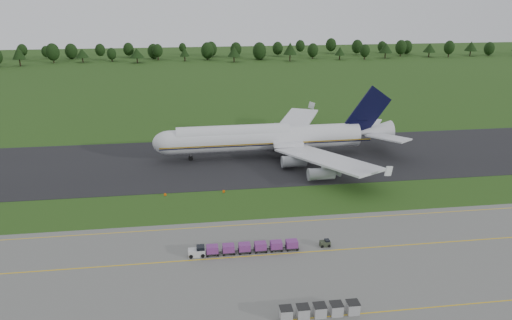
{
  "coord_description": "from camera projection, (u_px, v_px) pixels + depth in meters",
  "views": [
    {
      "loc": [
        -8.95,
        -96.7,
        43.59
      ],
      "look_at": [
        4.92,
        2.0,
        9.05
      ],
      "focal_mm": 35.0,
      "sensor_mm": 36.0,
      "label": 1
    }
  ],
  "objects": [
    {
      "name": "aircraft",
      "position": [
        270.0,
        137.0,
        134.45
      ],
      "size": [
        66.01,
        64.75,
        18.65
      ],
      "color": "silver",
      "rests_on": "ground"
    },
    {
      "name": "tree_line",
      "position": [
        211.0,
        51.0,
        310.52
      ],
      "size": [
        527.97,
        22.83,
        11.5
      ],
      "color": "black",
      "rests_on": "ground"
    },
    {
      "name": "ground",
      "position": [
        234.0,
        204.0,
        105.93
      ],
      "size": [
        600.0,
        600.0,
        0.0
      ],
      "primitive_type": "plane",
      "color": "#234414",
      "rests_on": "ground"
    },
    {
      "name": "uld_row",
      "position": [
        320.0,
        310.0,
        69.63
      ],
      "size": [
        11.36,
        1.76,
        1.74
      ],
      "color": "#A4A4A4",
      "rests_on": "apron"
    },
    {
      "name": "utility_cart",
      "position": [
        325.0,
        244.0,
        88.56
      ],
      "size": [
        1.82,
        1.26,
        0.99
      ],
      "color": "#2F3626",
      "rests_on": "apron"
    },
    {
      "name": "edge_markers",
      "position": [
        195.0,
        193.0,
        111.04
      ],
      "size": [
        13.48,
        0.3,
        0.6
      ],
      "color": "#E05407",
      "rests_on": "ground"
    },
    {
      "name": "baggage_train",
      "position": [
        242.0,
        248.0,
        86.27
      ],
      "size": [
        19.17,
        1.74,
        1.67
      ],
      "color": "silver",
      "rests_on": "apron"
    },
    {
      "name": "apron_markings",
      "position": [
        251.0,
        272.0,
        80.66
      ],
      "size": [
        300.0,
        30.2,
        0.01
      ],
      "color": "yellow",
      "rests_on": "apron"
    },
    {
      "name": "apron",
      "position": [
        257.0,
        297.0,
        74.11
      ],
      "size": [
        300.0,
        52.0,
        0.06
      ],
      "primitive_type": "cube",
      "color": "slate",
      "rests_on": "ground"
    },
    {
      "name": "taxiway",
      "position": [
        224.0,
        161.0,
        132.12
      ],
      "size": [
        300.0,
        40.0,
        0.08
      ],
      "primitive_type": "cube",
      "color": "black",
      "rests_on": "ground"
    }
  ]
}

